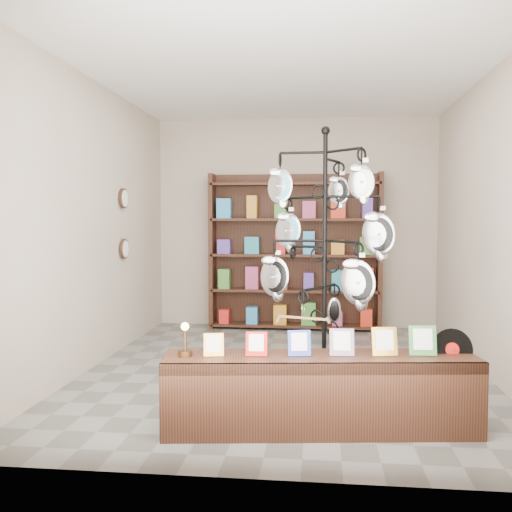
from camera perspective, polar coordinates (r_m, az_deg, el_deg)
The scene contains 6 objects.
ground at distance 5.98m, azimuth 2.87°, elevation -11.32°, with size 5.00×5.00×0.00m, color slate.
room_envelope at distance 5.79m, azimuth 2.92°, elevation 6.67°, with size 5.00×5.00×5.00m.
display_tree at distance 4.98m, azimuth 6.90°, elevation 1.46°, with size 1.28×1.28×2.34m.
front_shelf at distance 4.29m, azimuth 6.44°, elevation -13.45°, with size 2.31×0.75×0.80m.
back_shelving at distance 8.09m, azimuth 3.90°, elevation -0.05°, with size 2.42×0.36×2.20m.
wall_clocks at distance 6.97m, azimuth -13.08°, elevation 3.17°, with size 0.03×0.24×0.84m.
Camera 1 is at (0.35, -5.77, 1.53)m, focal length 40.00 mm.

